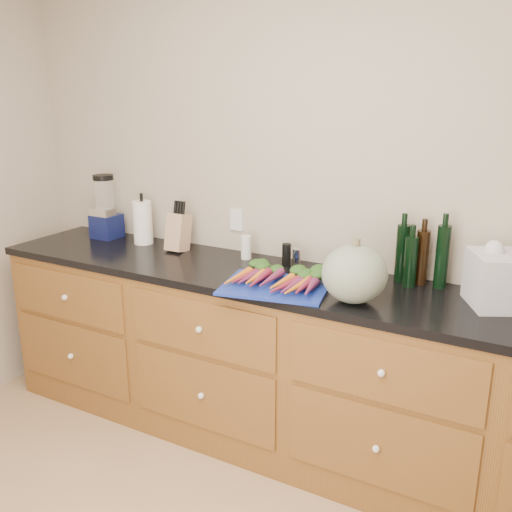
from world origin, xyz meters
The scene contains 15 objects.
wall_back centered at (0.00, 1.62, 1.30)m, with size 4.10×0.05×2.60m, color #B9AC99.
cabinets centered at (0.00, 1.30, 0.45)m, with size 3.60×0.64×0.90m.
countertop centered at (0.00, 1.30, 0.92)m, with size 3.64×0.62×0.04m, color black.
cutting_board centered at (-0.12, 1.14, 0.95)m, with size 0.48×0.37×0.01m, color #142A96.
carrots centered at (-0.12, 1.18, 0.98)m, with size 0.43×0.31×0.06m.
squash centered at (0.26, 1.15, 1.07)m, with size 0.29×0.29×0.26m, color slate.
blender_appliance centered at (-1.46, 1.46, 1.11)m, with size 0.15×0.15×0.39m.
paper_towel centered at (-1.17, 1.46, 1.07)m, with size 0.11×0.11×0.26m, color white.
knife_block centered at (-0.90, 1.44, 1.05)m, with size 0.11×0.11×0.21m, color tan.
grinder_salt centered at (-0.47, 1.48, 1.00)m, with size 0.06×0.06×0.13m, color white.
grinder_pepper centered at (-0.23, 1.48, 1.00)m, with size 0.05×0.05×0.12m, color black.
canister_chrome centered at (-0.17, 1.48, 0.99)m, with size 0.04×0.04×0.10m, color silver.
tomato_box centered at (0.12, 1.47, 0.97)m, with size 0.14×0.12×0.07m, color white.
bottles centered at (0.45, 1.51, 1.08)m, with size 0.25×0.13×0.30m.
grocery_bag centered at (0.85, 1.42, 1.06)m, with size 0.31×0.25×0.23m, color white, non-canonical shape.
Camera 1 is at (1.01, -1.10, 1.85)m, focal length 40.00 mm.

